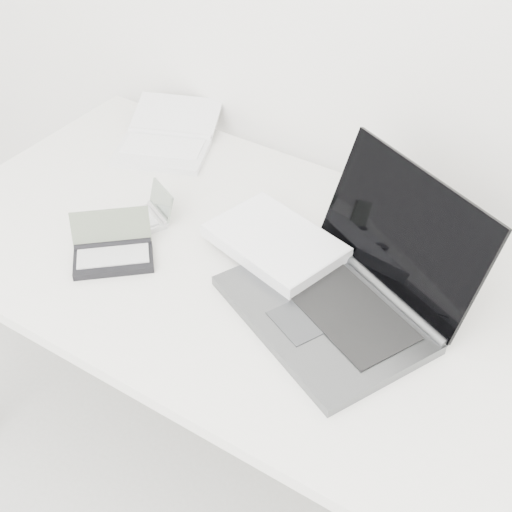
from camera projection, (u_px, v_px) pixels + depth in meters
The scene contains 5 objects.
desk at pixel (278, 289), 1.51m from camera, with size 1.60×0.80×0.73m.
laptop_large at pixel (324, 274), 1.42m from camera, with size 0.61×0.50×0.26m.
netbook_open_white at pixel (166, 141), 1.85m from camera, with size 0.32×0.36×0.06m.
pda_silver at pixel (150, 215), 1.61m from camera, with size 0.12×0.12×0.08m.
palmtop_charcoal at pixel (113, 252), 1.51m from camera, with size 0.20×0.20×0.09m.
Camera 1 is at (0.56, 0.60, 1.72)m, focal length 50.00 mm.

